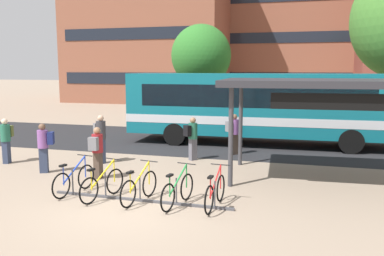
# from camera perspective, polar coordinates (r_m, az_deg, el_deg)

# --- Properties ---
(ground) EXTENTS (200.00, 200.00, 0.00)m
(ground) POSITION_cam_1_polar(r_m,az_deg,el_deg) (10.43, -8.81, -10.97)
(ground) COLOR gray
(bus_lane_asphalt) EXTENTS (80.00, 7.20, 0.01)m
(bus_lane_asphalt) POSITION_cam_1_polar(r_m,az_deg,el_deg) (19.26, 3.04, -1.96)
(bus_lane_asphalt) COLOR #232326
(bus_lane_asphalt) RESTS_ON ground
(city_bus) EXTENTS (12.09, 2.87, 3.20)m
(city_bus) POSITION_cam_1_polar(r_m,az_deg,el_deg) (18.67, 9.83, 3.09)
(city_bus) COLOR #0F6070
(city_bus) RESTS_ON ground
(bike_rack) EXTENTS (4.98, 0.17, 0.70)m
(bike_rack) POSITION_cam_1_polar(r_m,az_deg,el_deg) (10.87, -7.24, -9.63)
(bike_rack) COLOR #47474C
(bike_rack) RESTS_ON ground
(parked_bicycle_blue_0) EXTENTS (0.52, 1.71, 0.99)m
(parked_bicycle_blue_0) POSITION_cam_1_polar(r_m,az_deg,el_deg) (11.80, -16.10, -6.96)
(parked_bicycle_blue_0) COLOR black
(parked_bicycle_blue_0) RESTS_ON ground
(parked_bicycle_yellow_1) EXTENTS (0.58, 1.69, 0.99)m
(parked_bicycle_yellow_1) POSITION_cam_1_polar(r_m,az_deg,el_deg) (11.16, -12.37, -7.71)
(parked_bicycle_yellow_1) COLOR black
(parked_bicycle_yellow_1) RESTS_ON ground
(parked_bicycle_yellow_2) EXTENTS (0.52, 1.71, 0.99)m
(parked_bicycle_yellow_2) POSITION_cam_1_polar(r_m,az_deg,el_deg) (10.75, -7.36, -8.21)
(parked_bicycle_yellow_2) COLOR black
(parked_bicycle_yellow_2) RESTS_ON ground
(parked_bicycle_green_3) EXTENTS (0.52, 1.70, 0.99)m
(parked_bicycle_green_3) POSITION_cam_1_polar(r_m,az_deg,el_deg) (10.38, -2.00, -8.74)
(parked_bicycle_green_3) COLOR black
(parked_bicycle_green_3) RESTS_ON ground
(parked_bicycle_red_4) EXTENTS (0.52, 1.72, 0.99)m
(parked_bicycle_red_4) POSITION_cam_1_polar(r_m,az_deg,el_deg) (10.26, 3.24, -8.96)
(parked_bicycle_red_4) COLOR black
(parked_bicycle_red_4) RESTS_ON ground
(transit_shelter) EXTENTS (7.12, 3.96, 3.09)m
(transit_shelter) POSITION_cam_1_polar(r_m,az_deg,el_deg) (13.07, 19.80, 5.58)
(transit_shelter) COLOR #38383D
(transit_shelter) RESTS_ON ground
(commuter_olive_pack_0) EXTENTS (0.41, 0.57, 1.64)m
(commuter_olive_pack_0) POSITION_cam_1_polar(r_m,az_deg,el_deg) (16.29, -24.46, -1.22)
(commuter_olive_pack_0) COLOR #2D3851
(commuter_olive_pack_0) RESTS_ON ground
(commuter_navy_pack_1) EXTENTS (0.60, 0.48, 1.64)m
(commuter_navy_pack_1) POSITION_cam_1_polar(r_m,az_deg,el_deg) (14.32, -19.89, -2.17)
(commuter_navy_pack_1) COLOR #2D3851
(commuter_navy_pack_1) RESTS_ON ground
(commuter_grey_pack_2) EXTENTS (0.58, 0.59, 1.63)m
(commuter_grey_pack_2) POSITION_cam_1_polar(r_m,az_deg,el_deg) (16.40, 5.80, -0.48)
(commuter_grey_pack_2) COLOR #47382D
(commuter_grey_pack_2) RESTS_ON ground
(commuter_black_pack_3) EXTENTS (0.56, 0.60, 1.62)m
(commuter_black_pack_3) POSITION_cam_1_polar(r_m,az_deg,el_deg) (15.30, 0.01, -1.08)
(commuter_black_pack_3) COLOR #565660
(commuter_black_pack_3) RESTS_ON ground
(commuter_grey_pack_4) EXTENTS (0.35, 0.53, 1.63)m
(commuter_grey_pack_4) POSITION_cam_1_polar(r_m,az_deg,el_deg) (13.06, -13.08, -2.90)
(commuter_grey_pack_4) COLOR #47382D
(commuter_grey_pack_4) RESTS_ON ground
(commuter_grey_pack_5) EXTENTS (0.60, 0.55, 1.77)m
(commuter_grey_pack_5) POSITION_cam_1_polar(r_m,az_deg,el_deg) (15.18, -12.59, -1.02)
(commuter_grey_pack_5) COLOR #2D3851
(commuter_grey_pack_5) RESTS_ON ground
(street_tree_0) EXTENTS (3.50, 3.50, 5.99)m
(street_tree_0) POSITION_cam_1_polar(r_m,az_deg,el_deg) (24.35, 1.28, 10.02)
(street_tree_0) COLOR brown
(street_tree_0) RESTS_ON ground
(building_left_wing) EXTENTS (16.02, 11.76, 16.70)m
(building_left_wing) POSITION_cam_1_polar(r_m,az_deg,el_deg) (45.43, -5.40, 14.46)
(building_left_wing) COLOR brown
(building_left_wing) RESTS_ON ground
(building_centre_block) EXTENTS (14.27, 11.13, 16.50)m
(building_centre_block) POSITION_cam_1_polar(r_m,az_deg,el_deg) (49.81, 13.77, 13.60)
(building_centre_block) COLOR brown
(building_centre_block) RESTS_ON ground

